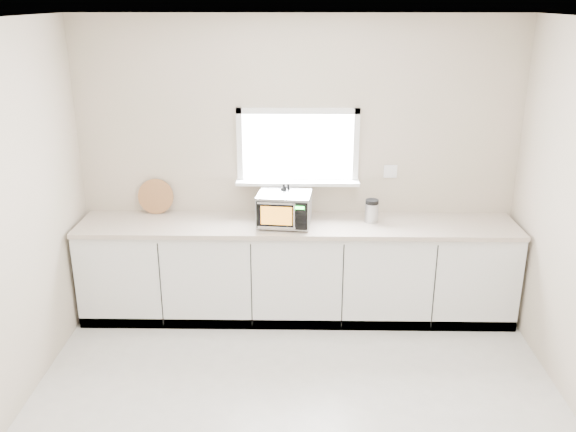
{
  "coord_description": "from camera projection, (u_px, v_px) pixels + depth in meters",
  "views": [
    {
      "loc": [
        0.0,
        -3.41,
        2.83
      ],
      "look_at": [
        -0.08,
        1.55,
        1.04
      ],
      "focal_mm": 38.0,
      "sensor_mm": 36.0,
      "label": 1
    }
  ],
  "objects": [
    {
      "name": "cutting_board",
      "position": [
        156.0,
        196.0,
        5.64
      ],
      "size": [
        0.33,
        0.08,
        0.33
      ],
      "primitive_type": "cylinder",
      "rotation": [
        1.4,
        0.0,
        0.0
      ],
      "color": "#AF7244",
      "rests_on": "countertop"
    },
    {
      "name": "countertop",
      "position": [
        297.0,
        225.0,
        5.45
      ],
      "size": [
        3.92,
        0.64,
        0.04
      ],
      "primitive_type": "cube",
      "color": "beige",
      "rests_on": "cabinets"
    },
    {
      "name": "knife_block",
      "position": [
        285.0,
        204.0,
        5.49
      ],
      "size": [
        0.16,
        0.26,
        0.35
      ],
      "rotation": [
        0.0,
        0.0,
        0.21
      ],
      "color": "#412617",
      "rests_on": "countertop"
    },
    {
      "name": "back_wall",
      "position": [
        298.0,
        166.0,
        5.58
      ],
      "size": [
        4.0,
        0.17,
        2.7
      ],
      "color": "beige",
      "rests_on": "ground"
    },
    {
      "name": "coffee_grinder",
      "position": [
        372.0,
        211.0,
        5.44
      ],
      "size": [
        0.14,
        0.14,
        0.21
      ],
      "rotation": [
        0.0,
        0.0,
        0.15
      ],
      "color": "#ADB0B4",
      "rests_on": "countertop"
    },
    {
      "name": "microwave",
      "position": [
        284.0,
        209.0,
        5.34
      ],
      "size": [
        0.49,
        0.42,
        0.29
      ],
      "rotation": [
        0.0,
        0.0,
        -0.11
      ],
      "color": "black",
      "rests_on": "countertop"
    },
    {
      "name": "cabinets",
      "position": [
        297.0,
        271.0,
        5.61
      ],
      "size": [
        3.92,
        0.6,
        0.88
      ],
      "primitive_type": "cube",
      "color": "silver",
      "rests_on": "ground"
    }
  ]
}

